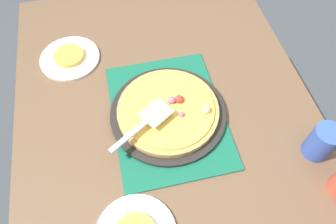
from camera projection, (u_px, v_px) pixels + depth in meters
ground_plane at (168, 191)px, 1.67m from camera, size 8.00×8.00×0.00m
dining_table at (168, 131)px, 1.14m from camera, size 1.40×1.00×0.75m
placemat at (168, 115)px, 1.04m from camera, size 0.48×0.36×0.01m
pizza_pan at (168, 113)px, 1.03m from camera, size 0.38×0.38×0.01m
pizza at (168, 110)px, 1.02m from camera, size 0.33×0.33×0.05m
plate_far_right at (70, 58)px, 1.18m from camera, size 0.22×0.22×0.01m
served_slice_right at (69, 56)px, 1.17m from camera, size 0.11×0.11×0.02m
cup_far at (322, 142)px, 0.92m from camera, size 0.08×0.08×0.12m
pizza_server at (145, 122)px, 0.95m from camera, size 0.16×0.22×0.01m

